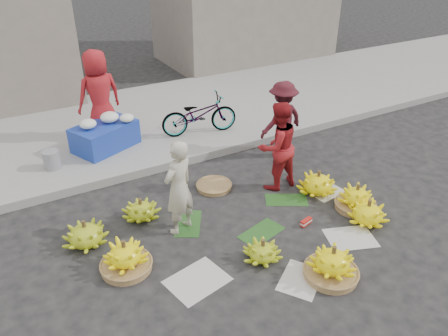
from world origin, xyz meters
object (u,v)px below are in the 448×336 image
banana_bunch_0 (125,257)px  banana_bunch_4 (356,198)px  vendor_cream (179,188)px  bicycle (199,115)px  flower_table (105,134)px

banana_bunch_0 → banana_bunch_4: banana_bunch_0 is taller
banana_bunch_0 → vendor_cream: size_ratio=0.49×
banana_bunch_4 → vendor_cream: 2.69m
banana_bunch_4 → bicycle: bicycle is taller
flower_table → bicycle: size_ratio=0.87×
flower_table → bicycle: 1.83m
vendor_cream → bicycle: size_ratio=0.92×
banana_bunch_0 → bicycle: bicycle is taller
banana_bunch_4 → bicycle: 3.51m
banana_bunch_4 → flower_table: flower_table is taller
banana_bunch_0 → vendor_cream: vendor_cream is taller
banana_bunch_4 → vendor_cream: (-2.52, 0.82, 0.51)m
banana_bunch_4 → banana_bunch_0: bearing=173.1°
banana_bunch_0 → bicycle: size_ratio=0.45×
banana_bunch_4 → flower_table: (-2.74, 3.64, 0.21)m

